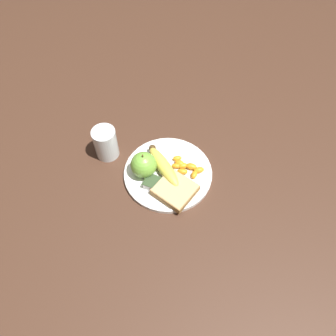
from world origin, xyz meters
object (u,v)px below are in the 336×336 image
juice_glass (105,145)px  jam_packet (154,183)px  plate (168,173)px  apple (144,165)px  banana (164,165)px  fork (160,168)px  bread_slice (175,190)px

juice_glass → jam_packet: (0.17, -0.05, -0.02)m
plate → apple: size_ratio=3.04×
banana → fork: bearing=-157.2°
plate → bread_slice: size_ratio=2.07×
banana → jam_packet: (-0.00, -0.06, -0.01)m
plate → bread_slice: bread_slice is taller
apple → juice_glass: bearing=170.5°
bread_slice → jam_packet: size_ratio=2.35×
juice_glass → banana: bearing=3.5°
apple → fork: (0.03, 0.03, -0.03)m
banana → bread_slice: bearing=-45.6°
apple → banana: (0.05, 0.03, -0.02)m
jam_packet → apple: bearing=145.6°
apple → jam_packet: apple is taller
plate → bread_slice: bearing=-50.9°
juice_glass → bread_slice: bearing=-11.6°
apple → bread_slice: apple is taller
plate → fork: size_ratio=1.35×
bread_slice → fork: 0.09m
juice_glass → plate: bearing=1.3°
plate → fork: 0.03m
juice_glass → banana: (0.18, 0.01, -0.01)m
plate → bread_slice: 0.07m
apple → fork: apple is taller
banana → jam_packet: size_ratio=2.84×
juice_glass → apple: bearing=-9.5°
fork → bread_slice: bearing=59.9°
banana → apple: bearing=-144.3°
juice_glass → fork: size_ratio=0.53×
juice_glass → bread_slice: size_ratio=0.81×
fork → banana: bearing=121.2°
plate → banana: size_ratio=1.72×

